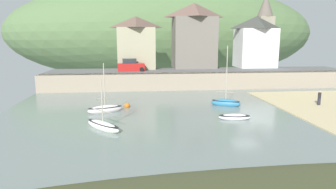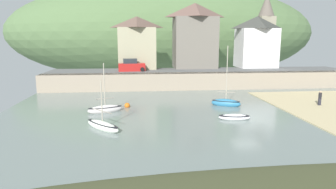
{
  "view_description": "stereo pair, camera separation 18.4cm",
  "coord_description": "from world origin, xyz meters",
  "px_view_note": "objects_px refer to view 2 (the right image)",
  "views": [
    {
      "loc": [
        -10.17,
        -26.18,
        7.34
      ],
      "look_at": [
        -7.01,
        3.9,
        1.7
      ],
      "focal_mm": 31.94,
      "sensor_mm": 36.0,
      "label": 1
    },
    {
      "loc": [
        -9.99,
        -26.2,
        7.34
      ],
      "look_at": [
        -7.01,
        3.9,
        1.7
      ],
      "focal_mm": 31.94,
      "sensor_mm": 36.0,
      "label": 2
    }
  ],
  "objects_px": {
    "waterfront_building_centre": "(195,35)",
    "motorboat_with_cabin": "(105,109)",
    "waterfront_building_left": "(137,42)",
    "rowboat_small_beached": "(234,117)",
    "waterfront_building_right": "(256,42)",
    "dinghy_open_wooden": "(226,103)",
    "sailboat_tall_mast": "(103,125)",
    "church_with_spire": "(265,29)",
    "mooring_buoy": "(127,106)",
    "parked_car_near_slipway": "(131,66)",
    "person_on_slipway": "(320,97)"
  },
  "relations": [
    {
      "from": "waterfront_building_centre",
      "to": "dinghy_open_wooden",
      "type": "bearing_deg",
      "value": -90.14
    },
    {
      "from": "church_with_spire",
      "to": "motorboat_with_cabin",
      "type": "xyz_separation_m",
      "value": [
        -27.38,
        -25.25,
        -8.9
      ]
    },
    {
      "from": "waterfront_building_left",
      "to": "person_on_slipway",
      "type": "xyz_separation_m",
      "value": [
        20.07,
        -20.86,
        -5.81
      ]
    },
    {
      "from": "church_with_spire",
      "to": "mooring_buoy",
      "type": "height_order",
      "value": "church_with_spire"
    },
    {
      "from": "church_with_spire",
      "to": "person_on_slipway",
      "type": "bearing_deg",
      "value": -99.18
    },
    {
      "from": "rowboat_small_beached",
      "to": "mooring_buoy",
      "type": "distance_m",
      "value": 11.72
    },
    {
      "from": "waterfront_building_right",
      "to": "person_on_slipway",
      "type": "distance_m",
      "value": 21.69
    },
    {
      "from": "church_with_spire",
      "to": "person_on_slipway",
      "type": "height_order",
      "value": "church_with_spire"
    },
    {
      "from": "waterfront_building_right",
      "to": "dinghy_open_wooden",
      "type": "height_order",
      "value": "waterfront_building_right"
    },
    {
      "from": "waterfront_building_centre",
      "to": "mooring_buoy",
      "type": "bearing_deg",
      "value": -119.71
    },
    {
      "from": "waterfront_building_left",
      "to": "waterfront_building_right",
      "type": "relative_size",
      "value": 0.98
    },
    {
      "from": "rowboat_small_beached",
      "to": "parked_car_near_slipway",
      "type": "bearing_deg",
      "value": 122.78
    },
    {
      "from": "waterfront_building_centre",
      "to": "sailboat_tall_mast",
      "type": "height_order",
      "value": "waterfront_building_centre"
    },
    {
      "from": "waterfront_building_centre",
      "to": "motorboat_with_cabin",
      "type": "height_order",
      "value": "waterfront_building_centre"
    },
    {
      "from": "motorboat_with_cabin",
      "to": "parked_car_near_slipway",
      "type": "height_order",
      "value": "motorboat_with_cabin"
    },
    {
      "from": "waterfront_building_left",
      "to": "waterfront_building_right",
      "type": "bearing_deg",
      "value": 0.0
    },
    {
      "from": "waterfront_building_left",
      "to": "rowboat_small_beached",
      "type": "xyz_separation_m",
      "value": [
        8.94,
        -25.25,
        -6.6
      ]
    },
    {
      "from": "rowboat_small_beached",
      "to": "motorboat_with_cabin",
      "type": "height_order",
      "value": "motorboat_with_cabin"
    },
    {
      "from": "sailboat_tall_mast",
      "to": "dinghy_open_wooden",
      "type": "relative_size",
      "value": 0.62
    },
    {
      "from": "person_on_slipway",
      "to": "dinghy_open_wooden",
      "type": "bearing_deg",
      "value": 173.0
    },
    {
      "from": "sailboat_tall_mast",
      "to": "parked_car_near_slipway",
      "type": "height_order",
      "value": "parked_car_near_slipway"
    },
    {
      "from": "waterfront_building_right",
      "to": "sailboat_tall_mast",
      "type": "height_order",
      "value": "waterfront_building_right"
    },
    {
      "from": "sailboat_tall_mast",
      "to": "rowboat_small_beached",
      "type": "height_order",
      "value": "sailboat_tall_mast"
    },
    {
      "from": "motorboat_with_cabin",
      "to": "dinghy_open_wooden",
      "type": "bearing_deg",
      "value": -13.92
    },
    {
      "from": "sailboat_tall_mast",
      "to": "mooring_buoy",
      "type": "bearing_deg",
      "value": 125.77
    },
    {
      "from": "motorboat_with_cabin",
      "to": "mooring_buoy",
      "type": "relative_size",
      "value": 8.6
    },
    {
      "from": "motorboat_with_cabin",
      "to": "person_on_slipway",
      "type": "xyz_separation_m",
      "value": [
        23.37,
        0.39,
        0.68
      ]
    },
    {
      "from": "waterfront_building_centre",
      "to": "person_on_slipway",
      "type": "xyz_separation_m",
      "value": [
        10.22,
        -20.86,
        -6.95
      ]
    },
    {
      "from": "sailboat_tall_mast",
      "to": "waterfront_building_right",
      "type": "bearing_deg",
      "value": 97.14
    },
    {
      "from": "sailboat_tall_mast",
      "to": "person_on_slipway",
      "type": "distance_m",
      "value": 23.81
    },
    {
      "from": "waterfront_building_left",
      "to": "motorboat_with_cabin",
      "type": "bearing_deg",
      "value": -98.83
    },
    {
      "from": "waterfront_building_right",
      "to": "rowboat_small_beached",
      "type": "distance_m",
      "value": 28.71
    },
    {
      "from": "motorboat_with_cabin",
      "to": "person_on_slipway",
      "type": "distance_m",
      "value": 23.38
    },
    {
      "from": "waterfront_building_right",
      "to": "rowboat_small_beached",
      "type": "height_order",
      "value": "waterfront_building_right"
    },
    {
      "from": "dinghy_open_wooden",
      "to": "motorboat_with_cabin",
      "type": "xyz_separation_m",
      "value": [
        -13.1,
        -1.65,
        -0.04
      ]
    },
    {
      "from": "church_with_spire",
      "to": "rowboat_small_beached",
      "type": "relative_size",
      "value": 4.33
    },
    {
      "from": "dinghy_open_wooden",
      "to": "motorboat_with_cabin",
      "type": "height_order",
      "value": "dinghy_open_wooden"
    },
    {
      "from": "waterfront_building_left",
      "to": "rowboat_small_beached",
      "type": "bearing_deg",
      "value": -70.51
    },
    {
      "from": "waterfront_building_left",
      "to": "parked_car_near_slipway",
      "type": "distance_m",
      "value": 5.83
    },
    {
      "from": "sailboat_tall_mast",
      "to": "mooring_buoy",
      "type": "distance_m",
      "value": 8.02
    },
    {
      "from": "rowboat_small_beached",
      "to": "dinghy_open_wooden",
      "type": "xyz_separation_m",
      "value": [
        0.87,
        5.66,
        0.15
      ]
    },
    {
      "from": "church_with_spire",
      "to": "sailboat_tall_mast",
      "type": "bearing_deg",
      "value": -130.94
    },
    {
      "from": "rowboat_small_beached",
      "to": "mooring_buoy",
      "type": "relative_size",
      "value": 5.06
    },
    {
      "from": "parked_car_near_slipway",
      "to": "waterfront_building_left",
      "type": "bearing_deg",
      "value": 72.43
    },
    {
      "from": "church_with_spire",
      "to": "rowboat_small_beached",
      "type": "height_order",
      "value": "church_with_spire"
    },
    {
      "from": "waterfront_building_right",
      "to": "dinghy_open_wooden",
      "type": "distance_m",
      "value": 23.43
    },
    {
      "from": "parked_car_near_slipway",
      "to": "mooring_buoy",
      "type": "xyz_separation_m",
      "value": [
        -0.19,
        -14.78,
        -3.02
      ]
    },
    {
      "from": "waterfront_building_centre",
      "to": "sailboat_tall_mast",
      "type": "relative_size",
      "value": 2.59
    },
    {
      "from": "waterfront_building_left",
      "to": "motorboat_with_cabin",
      "type": "xyz_separation_m",
      "value": [
        -3.3,
        -21.25,
        -6.49
      ]
    },
    {
      "from": "waterfront_building_left",
      "to": "parked_car_near_slipway",
      "type": "height_order",
      "value": "waterfront_building_left"
    }
  ]
}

